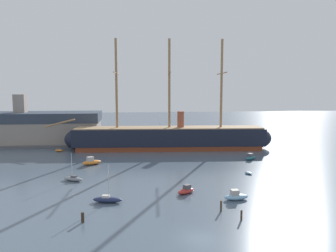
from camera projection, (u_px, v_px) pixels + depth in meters
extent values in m
plane|color=#4C5B6B|center=(198.00, 239.00, 36.51)|extent=(400.00, 400.00, 0.00)
cube|color=brown|center=(169.00, 147.00, 90.54)|extent=(50.30, 10.53, 1.30)
cube|color=black|center=(169.00, 136.00, 90.20)|extent=(52.39, 10.97, 4.64)
ellipsoid|color=black|center=(82.00, 139.00, 89.16)|extent=(9.77, 7.58, 5.94)
ellipsoid|color=black|center=(254.00, 138.00, 91.39)|extent=(9.77, 7.58, 5.94)
cube|color=#9E7F5B|center=(169.00, 128.00, 89.92)|extent=(51.32, 10.28, 0.28)
cylinder|color=#A37A4C|center=(116.00, 84.00, 87.90)|extent=(0.65, 0.65, 24.15)
cylinder|color=#A37A4C|center=(116.00, 73.00, 87.57)|extent=(1.02, 12.48, 0.26)
cylinder|color=#A37A4C|center=(169.00, 84.00, 88.57)|extent=(0.65, 0.65, 24.15)
cylinder|color=#A37A4C|center=(169.00, 73.00, 88.24)|extent=(1.02, 12.48, 0.26)
cylinder|color=#A37A4C|center=(221.00, 84.00, 89.23)|extent=(0.65, 0.65, 24.15)
cylinder|color=#A37A4C|center=(222.00, 73.00, 88.90)|extent=(1.02, 12.48, 0.26)
cylinder|color=#A37A4C|center=(60.00, 123.00, 88.38)|extent=(8.24, 0.97, 2.47)
cylinder|color=#9E4C33|center=(181.00, 120.00, 89.82)|extent=(1.86, 1.86, 4.64)
ellipsoid|color=#1E284C|center=(107.00, 200.00, 48.22)|extent=(4.55, 2.10, 0.83)
cube|color=beige|center=(106.00, 197.00, 48.18)|extent=(1.21, 0.91, 0.44)
cylinder|color=silver|center=(109.00, 182.00, 47.89)|extent=(0.11, 0.11, 5.04)
ellipsoid|color=#7FB2D6|center=(236.00, 197.00, 49.39)|extent=(3.89, 1.89, 0.88)
cube|color=#B2ADA3|center=(235.00, 193.00, 49.26)|extent=(1.24, 1.12, 0.88)
ellipsoid|color=#B22D28|center=(186.00, 191.00, 52.40)|extent=(3.54, 3.09, 0.78)
cube|color=#4C4C51|center=(187.00, 187.00, 52.48)|extent=(1.36, 1.33, 0.78)
ellipsoid|color=gray|center=(73.00, 179.00, 59.50)|extent=(4.15, 2.86, 0.77)
cube|color=#4C4C51|center=(74.00, 177.00, 59.39)|extent=(1.20, 1.04, 0.40)
cylinder|color=silver|center=(72.00, 165.00, 59.28)|extent=(0.10, 0.10, 4.63)
ellipsoid|color=#7FB2D6|center=(249.00, 173.00, 64.28)|extent=(1.50, 2.08, 0.45)
cube|color=beige|center=(249.00, 172.00, 64.26)|extent=(0.72, 0.43, 0.07)
ellipsoid|color=orange|center=(92.00, 162.00, 72.26)|extent=(4.65, 3.65, 1.01)
cube|color=#B2ADA3|center=(90.00, 159.00, 71.99)|extent=(1.72, 1.66, 1.01)
ellipsoid|color=#236670|center=(251.00, 158.00, 77.50)|extent=(3.72, 3.54, 0.85)
cube|color=#4C4C51|center=(250.00, 155.00, 77.23)|extent=(1.48, 1.47, 0.85)
ellipsoid|color=orange|center=(59.00, 150.00, 87.37)|extent=(2.79, 2.51, 0.62)
cube|color=#B2ADA3|center=(59.00, 150.00, 87.34)|extent=(0.78, 0.92, 0.10)
ellipsoid|color=orange|center=(159.00, 143.00, 98.15)|extent=(4.98, 3.94, 0.94)
cube|color=#B2ADA3|center=(159.00, 141.00, 97.93)|extent=(1.49, 1.36, 0.50)
cylinder|color=silver|center=(160.00, 133.00, 97.95)|extent=(0.12, 0.12, 5.71)
cylinder|color=#382B1E|center=(83.00, 217.00, 40.97)|extent=(0.40, 0.40, 1.30)
cylinder|color=#423323|center=(241.00, 215.00, 41.71)|extent=(0.26, 0.26, 1.29)
cylinder|color=#4C3D2D|center=(221.00, 206.00, 44.61)|extent=(0.29, 0.29, 1.52)
cube|color=#565659|center=(28.00, 143.00, 98.40)|extent=(46.86, 15.37, 0.80)
cube|color=gray|center=(27.00, 132.00, 98.01)|extent=(42.60, 12.81, 6.06)
cube|color=#333D4C|center=(26.00, 117.00, 97.50)|extent=(43.45, 13.07, 2.85)
cube|color=gray|center=(20.00, 103.00, 96.87)|extent=(3.20, 3.20, 5.39)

